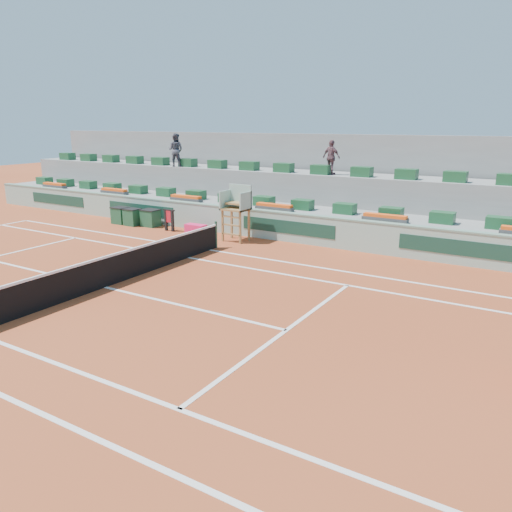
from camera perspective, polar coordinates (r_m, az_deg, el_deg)
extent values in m
plane|color=#953B1C|center=(16.29, -16.87, -3.45)|extent=(90.00, 90.00, 0.00)
cube|color=gray|center=(24.32, 1.99, 4.67)|extent=(36.00, 4.00, 1.20)
cube|color=gray|center=(25.60, 3.78, 6.76)|extent=(36.00, 2.40, 2.60)
cube|color=gray|center=(26.91, 5.41, 9.06)|extent=(36.00, 0.40, 4.40)
cube|color=#FF2164|center=(23.14, -6.91, 3.07)|extent=(0.99, 0.44, 0.44)
imported|color=#474853|center=(28.35, -9.16, 11.87)|extent=(1.02, 0.88, 1.79)
imported|color=#704A53|center=(23.86, 8.61, 11.08)|extent=(1.00, 0.61, 1.59)
cube|color=white|center=(20.17, -5.31, 0.70)|extent=(23.77, 0.12, 0.01)
cube|color=white|center=(19.13, -7.75, -0.18)|extent=(23.77, 0.12, 0.01)
cube|color=white|center=(12.51, 3.48, -8.47)|extent=(0.12, 8.23, 0.01)
cube|color=white|center=(16.29, -16.87, -3.43)|extent=(12.80, 0.12, 0.01)
cube|color=black|center=(16.15, -16.99, -1.90)|extent=(0.03, 11.87, 0.92)
cube|color=white|center=(16.02, -17.12, -0.21)|extent=(0.06, 11.87, 0.07)
cylinder|color=#1D442F|center=(20.39, -4.60, 2.45)|extent=(0.10, 0.10, 1.10)
cube|color=#91B6A7|center=(22.46, -0.77, 3.81)|extent=(36.00, 0.30, 1.20)
cube|color=gray|center=(22.35, -0.77, 5.39)|extent=(36.00, 0.34, 0.06)
cube|color=#163D2E|center=(31.17, -21.76, 6.01)|extent=(4.40, 0.02, 0.56)
cube|color=#163D2E|center=(26.32, -13.09, 5.20)|extent=(4.40, 0.02, 0.56)
cube|color=#163D2E|center=(21.34, 3.57, 3.31)|extent=(4.40, 0.02, 0.56)
cube|color=#163D2E|center=(19.20, 22.37, 0.85)|extent=(4.40, 0.02, 0.56)
cube|color=olive|center=(21.51, -3.84, 3.47)|extent=(0.08, 0.08, 1.35)
cube|color=olive|center=(21.02, -1.83, 3.22)|extent=(0.08, 0.08, 1.35)
cube|color=olive|center=(22.08, -2.80, 3.79)|extent=(0.08, 0.08, 1.35)
cube|color=olive|center=(21.59, -0.81, 3.55)|extent=(0.08, 0.08, 1.35)
cube|color=olive|center=(21.41, -2.34, 5.38)|extent=(1.10, 0.90, 0.08)
cube|color=#91B6A7|center=(21.65, -1.80, 6.86)|extent=(1.10, 0.08, 1.00)
cube|color=#91B6A7|center=(21.64, -3.51, 6.44)|extent=(0.06, 0.90, 0.80)
cube|color=#91B6A7|center=(21.07, -1.17, 6.23)|extent=(0.06, 0.90, 0.80)
cube|color=olive|center=(21.46, -2.20, 6.05)|extent=(0.80, 0.60, 0.08)
cube|color=olive|center=(21.33, -2.83, 2.49)|extent=(0.90, 0.08, 0.06)
cube|color=olive|center=(21.24, -2.85, 3.54)|extent=(0.90, 0.08, 0.06)
cube|color=olive|center=(21.18, -2.86, 4.47)|extent=(0.90, 0.08, 0.06)
cube|color=#1A4F2A|center=(34.33, -23.02, 7.93)|extent=(0.90, 0.60, 0.44)
cube|color=#1A4F2A|center=(32.74, -20.93, 7.84)|extent=(0.90, 0.60, 0.44)
cube|color=#1A4F2A|center=(31.20, -18.63, 7.73)|extent=(0.90, 0.60, 0.44)
cube|color=#1A4F2A|center=(29.70, -16.11, 7.60)|extent=(0.90, 0.60, 0.44)
cube|color=#1A4F2A|center=(28.28, -13.32, 7.43)|extent=(0.90, 0.60, 0.44)
cube|color=#1A4F2A|center=(26.92, -10.25, 7.22)|extent=(0.90, 0.60, 0.44)
cube|color=#1A4F2A|center=(25.65, -6.86, 6.97)|extent=(0.90, 0.60, 0.44)
cube|color=#1A4F2A|center=(24.48, -3.14, 6.67)|extent=(0.90, 0.60, 0.44)
cube|color=#1A4F2A|center=(23.42, 0.92, 6.31)|extent=(0.90, 0.60, 0.44)
cube|color=#1A4F2A|center=(22.48, 5.35, 5.88)|extent=(0.90, 0.60, 0.44)
cube|color=#1A4F2A|center=(21.70, 10.11, 5.37)|extent=(0.90, 0.60, 0.44)
cube|color=#1A4F2A|center=(21.07, 15.19, 4.79)|extent=(0.90, 0.60, 0.44)
cube|color=#1A4F2A|center=(20.62, 20.53, 4.14)|extent=(0.90, 0.60, 0.44)
cube|color=#1A4F2A|center=(20.35, 26.04, 3.43)|extent=(0.90, 0.60, 0.44)
cube|color=#1A4F2A|center=(35.36, -20.74, 10.62)|extent=(0.90, 0.60, 0.44)
cube|color=#1A4F2A|center=(33.81, -18.60, 10.64)|extent=(0.90, 0.60, 0.44)
cube|color=#1A4F2A|center=(32.32, -16.25, 10.65)|extent=(0.90, 0.60, 0.44)
cube|color=#1A4F2A|center=(30.88, -13.69, 10.64)|extent=(0.90, 0.60, 0.44)
cube|color=#1A4F2A|center=(29.51, -10.87, 10.60)|extent=(0.90, 0.60, 0.44)
cube|color=#1A4F2A|center=(28.22, -7.80, 10.54)|extent=(0.90, 0.60, 0.44)
cube|color=#1A4F2A|center=(27.01, -4.44, 10.43)|extent=(0.90, 0.60, 0.44)
cube|color=#1A4F2A|center=(25.90, -0.78, 10.27)|extent=(0.90, 0.60, 0.44)
cube|color=#1A4F2A|center=(24.89, 3.19, 10.06)|extent=(0.90, 0.60, 0.44)
cube|color=#1A4F2A|center=(24.02, 7.46, 9.77)|extent=(0.90, 0.60, 0.44)
cube|color=#1A4F2A|center=(23.28, 12.01, 9.41)|extent=(0.90, 0.60, 0.44)
cube|color=#1A4F2A|center=(22.70, 16.82, 8.96)|extent=(0.90, 0.60, 0.44)
cube|color=#1A4F2A|center=(22.28, 21.83, 8.42)|extent=(0.90, 0.60, 0.44)
cube|color=#1A4F2A|center=(22.04, 26.98, 7.81)|extent=(0.90, 0.60, 0.44)
cube|color=#454545|center=(32.28, -22.02, 7.40)|extent=(1.80, 0.36, 0.16)
cube|color=#FF5315|center=(32.26, -22.05, 7.64)|extent=(1.70, 0.32, 0.12)
cube|color=#454545|center=(28.46, -15.88, 7.02)|extent=(1.80, 0.36, 0.16)
cube|color=#FF5315|center=(28.44, -15.91, 7.30)|extent=(1.70, 0.32, 0.12)
cube|color=#454545|center=(25.05, -7.98, 6.42)|extent=(1.80, 0.36, 0.16)
cube|color=#FF5315|center=(25.03, -8.00, 6.74)|extent=(1.70, 0.32, 0.12)
cube|color=#454545|center=(22.26, 2.11, 5.47)|extent=(1.80, 0.36, 0.16)
cube|color=#FF5315|center=(22.24, 2.11, 5.83)|extent=(1.70, 0.32, 0.12)
cube|color=#454545|center=(20.34, 14.52, 4.08)|extent=(1.80, 0.36, 0.16)
cube|color=#FF5315|center=(20.31, 14.55, 4.47)|extent=(1.70, 0.32, 0.12)
cube|color=#184A2E|center=(25.16, -11.96, 4.24)|extent=(0.79, 0.68, 0.80)
cube|color=black|center=(25.09, -12.01, 5.18)|extent=(0.84, 0.72, 0.04)
cube|color=#184A2E|center=(25.60, -13.97, 4.30)|extent=(0.71, 0.61, 0.80)
cube|color=black|center=(25.52, -14.03, 5.23)|extent=(0.75, 0.65, 0.04)
cube|color=#184A2E|center=(26.22, -15.24, 4.47)|extent=(0.74, 0.64, 0.80)
cube|color=black|center=(26.15, -15.31, 5.37)|extent=(0.79, 0.68, 0.04)
cube|color=black|center=(24.00, -10.25, 4.05)|extent=(0.11, 0.11, 1.00)
cube|color=black|center=(23.74, -9.52, 3.97)|extent=(0.11, 0.11, 1.00)
cube|color=black|center=(23.78, -9.94, 5.19)|extent=(0.67, 0.09, 0.06)
cube|color=red|center=(23.82, -9.94, 4.47)|extent=(0.49, 0.04, 0.56)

